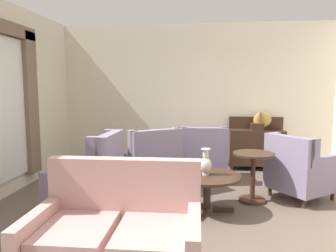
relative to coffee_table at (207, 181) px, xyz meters
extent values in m
plane|color=brown|center=(-0.24, -0.54, -0.42)|extent=(9.03, 9.03, 0.00)
cube|color=beige|center=(-0.24, 2.68, 1.07)|extent=(5.88, 0.08, 2.99)
cube|color=beige|center=(-3.10, 0.43, 1.07)|extent=(0.08, 4.51, 2.99)
cube|color=#382319|center=(-0.24, 2.63, -0.36)|extent=(5.72, 0.03, 0.12)
cube|color=#75604C|center=(-2.98, 0.99, 0.97)|extent=(0.10, 0.32, 2.39)
cylinder|color=#382319|center=(0.00, 0.00, 0.07)|extent=(0.90, 0.90, 0.04)
cylinder|color=#382319|center=(0.00, 0.00, -0.16)|extent=(0.10, 0.10, 0.43)
cube|color=#382319|center=(0.22, 0.01, -0.39)|extent=(0.28, 0.07, 0.07)
cube|color=#382319|center=(-0.13, 0.18, -0.39)|extent=(0.22, 0.26, 0.07)
cube|color=#382319|center=(-0.08, -0.20, -0.39)|extent=(0.16, 0.28, 0.07)
cylinder|color=beige|center=(-0.03, 0.01, 0.10)|extent=(0.09, 0.09, 0.02)
ellipsoid|color=beige|center=(-0.03, 0.01, 0.22)|extent=(0.16, 0.16, 0.22)
cylinder|color=beige|center=(-0.03, 0.01, 0.38)|extent=(0.08, 0.08, 0.11)
torus|color=beige|center=(-0.03, 0.01, 0.44)|extent=(0.13, 0.13, 0.02)
cube|color=tan|center=(-0.80, -1.34, 0.30)|extent=(1.44, 0.16, 0.59)
cube|color=tan|center=(-1.11, -1.76, 0.05)|extent=(0.59, 0.71, 0.10)
cube|color=tan|center=(-0.48, -1.75, 0.05)|extent=(0.59, 0.71, 0.10)
cube|color=tan|center=(-1.46, -1.78, 0.11)|extent=(0.12, 0.80, 0.21)
cube|color=tan|center=(-0.13, -1.76, 0.11)|extent=(0.12, 0.80, 0.21)
cylinder|color=#382319|center=(-1.42, -1.36, -0.35)|extent=(0.06, 0.06, 0.14)
cube|color=slate|center=(-0.04, 1.58, -0.13)|extent=(0.81, 0.85, 0.31)
cube|color=slate|center=(-0.03, 1.23, 0.30)|extent=(0.79, 0.15, 0.54)
cube|color=slate|center=(0.31, 1.33, 0.36)|extent=(0.10, 0.20, 0.41)
cube|color=slate|center=(-0.38, 1.31, 0.36)|extent=(0.10, 0.20, 0.41)
cube|color=slate|center=(0.30, 1.63, 0.14)|extent=(0.11, 0.73, 0.21)
cube|color=slate|center=(-0.39, 1.62, 0.14)|extent=(0.11, 0.73, 0.21)
cylinder|color=#382319|center=(0.27, 1.92, -0.35)|extent=(0.06, 0.06, 0.14)
cylinder|color=#382319|center=(-0.36, 1.91, -0.35)|extent=(0.06, 0.06, 0.14)
cylinder|color=#382319|center=(0.28, 1.25, -0.35)|extent=(0.06, 0.06, 0.14)
cylinder|color=#382319|center=(-0.35, 1.23, -0.35)|extent=(0.06, 0.06, 0.14)
cube|color=slate|center=(-0.97, 0.94, -0.15)|extent=(1.20, 1.21, 0.26)
cube|color=slate|center=(-0.76, 0.63, 0.29)|extent=(0.77, 0.59, 0.62)
cube|color=slate|center=(-0.50, 0.92, 0.37)|extent=(0.20, 0.22, 0.47)
cube|color=slate|center=(-1.11, 0.50, 0.37)|extent=(0.20, 0.22, 0.47)
cube|color=slate|center=(-0.69, 1.19, 0.09)|extent=(0.53, 0.71, 0.23)
cube|color=slate|center=(-1.30, 0.77, 0.09)|extent=(0.53, 0.71, 0.23)
cylinder|color=#382319|center=(-0.90, 1.43, -0.35)|extent=(0.06, 0.06, 0.14)
cylinder|color=#382319|center=(-1.46, 1.05, -0.35)|extent=(0.06, 0.06, 0.14)
cylinder|color=#382319|center=(-0.48, 0.83, -0.35)|extent=(0.06, 0.06, 0.14)
cylinder|color=#382319|center=(-1.04, 0.45, -0.35)|extent=(0.06, 0.06, 0.14)
cube|color=slate|center=(-1.63, -0.20, -0.15)|extent=(0.91, 0.77, 0.27)
cube|color=slate|center=(-1.26, -0.21, 0.33)|extent=(0.17, 0.75, 0.68)
cube|color=slate|center=(-1.34, 0.11, 0.41)|extent=(0.20, 0.11, 0.51)
cube|color=slate|center=(-1.36, -0.53, 0.41)|extent=(0.20, 0.11, 0.51)
cube|color=slate|center=(-1.67, 0.12, 0.10)|extent=(0.78, 0.13, 0.22)
cube|color=slate|center=(-1.69, -0.52, 0.10)|extent=(0.78, 0.13, 0.22)
cylinder|color=#382319|center=(-1.98, 0.11, -0.35)|extent=(0.06, 0.06, 0.14)
cylinder|color=#382319|center=(-2.00, -0.48, -0.35)|extent=(0.06, 0.06, 0.14)
cylinder|color=#382319|center=(-1.26, 0.08, -0.35)|extent=(0.06, 0.06, 0.14)
cylinder|color=#382319|center=(-1.28, -0.50, -0.35)|extent=(0.06, 0.06, 0.14)
cube|color=slate|center=(1.43, 0.72, -0.12)|extent=(1.11, 1.11, 0.32)
cube|color=slate|center=(1.16, 0.52, 0.30)|extent=(0.57, 0.71, 0.52)
cube|color=slate|center=(1.43, 0.30, 0.36)|extent=(0.22, 0.20, 0.40)
cube|color=slate|center=(1.03, 0.84, 0.36)|extent=(0.22, 0.20, 0.40)
cube|color=slate|center=(1.67, 0.47, 0.16)|extent=(0.63, 0.50, 0.24)
cube|color=slate|center=(1.27, 1.02, 0.16)|extent=(0.63, 0.50, 0.24)
cylinder|color=#382319|center=(1.87, 0.66, -0.35)|extent=(0.06, 0.06, 0.14)
cylinder|color=#382319|center=(1.51, 1.16, -0.35)|extent=(0.06, 0.06, 0.14)
cylinder|color=#382319|center=(1.35, 0.28, -0.35)|extent=(0.06, 0.06, 0.14)
cylinder|color=#382319|center=(0.99, 0.77, -0.35)|extent=(0.06, 0.06, 0.14)
cylinder|color=#382319|center=(0.67, 0.47, 0.29)|extent=(0.59, 0.59, 0.03)
cylinder|color=#382319|center=(0.67, 0.47, -0.07)|extent=(0.07, 0.07, 0.70)
cylinder|color=#382319|center=(0.67, 0.47, -0.40)|extent=(0.39, 0.39, 0.04)
cube|color=#382319|center=(1.02, 2.38, 0.04)|extent=(1.09, 0.37, 0.71)
cube|color=#382319|center=(1.02, 2.55, 0.52)|extent=(1.09, 0.04, 0.25)
cube|color=#382319|center=(0.53, 2.25, -0.37)|extent=(0.06, 0.06, 0.10)
cube|color=#382319|center=(1.52, 2.25, -0.37)|extent=(0.06, 0.06, 0.10)
cube|color=#382319|center=(0.53, 2.52, -0.37)|extent=(0.06, 0.06, 0.10)
cube|color=#382319|center=(1.52, 2.52, -0.37)|extent=(0.06, 0.06, 0.10)
cube|color=#382319|center=(1.02, 2.36, 0.46)|extent=(0.24, 0.24, 0.14)
cone|color=#B28942|center=(1.08, 2.28, 0.69)|extent=(0.49, 0.56, 0.48)
camera|label=1|loc=(-0.07, -4.26, 1.27)|focal=34.74mm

